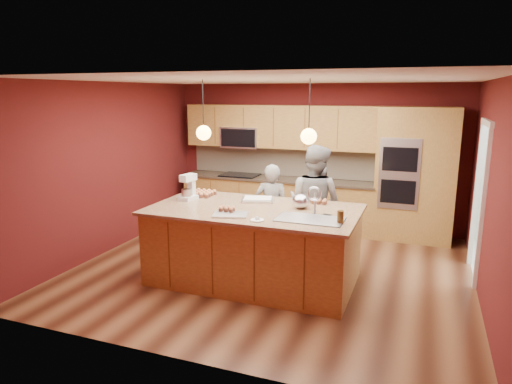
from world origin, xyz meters
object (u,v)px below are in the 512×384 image
at_px(island, 255,244).
at_px(stand_mixer, 188,189).
at_px(mixing_bowl, 301,201).
at_px(person_right, 314,204).
at_px(person_left, 272,210).

xyz_separation_m(island, stand_mixer, (-1.08, 0.14, 0.66)).
relative_size(stand_mixer, mixing_bowl, 1.55).
bearing_deg(person_right, island, 77.07).
bearing_deg(stand_mixer, person_left, 52.91).
relative_size(person_left, person_right, 0.82).
bearing_deg(person_left, person_right, 170.21).
bearing_deg(person_right, person_left, 15.78).
xyz_separation_m(stand_mixer, mixing_bowl, (1.65, 0.08, -0.06)).
bearing_deg(person_left, mixing_bowl, 120.24).
distance_m(island, stand_mixer, 1.27).
xyz_separation_m(person_left, mixing_bowl, (0.68, -0.81, 0.38)).
bearing_deg(island, person_left, 96.18).
distance_m(stand_mixer, mixing_bowl, 1.65).
xyz_separation_m(island, person_left, (-0.11, 1.03, 0.21)).
height_order(stand_mixer, mixing_bowl, stand_mixer).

